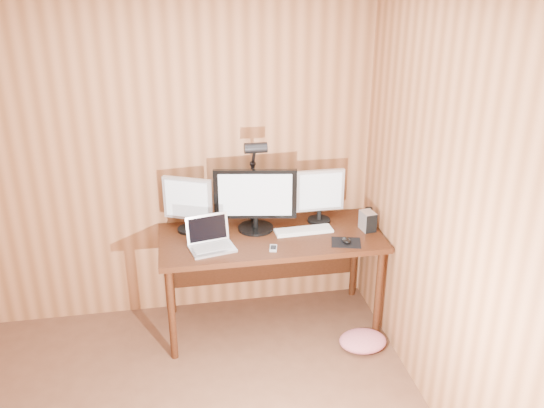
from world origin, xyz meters
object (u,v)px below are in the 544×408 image
object	(u,v)px
monitor_center	(255,199)
desk_lamp	(254,170)
mouse	(346,240)
speaker	(368,216)
hard_drive	(368,221)
keyboard	(304,230)
phone	(273,248)
monitor_left	(188,203)
laptop	(210,240)
monitor_right	(320,194)
desk	(269,246)

from	to	relation	value
monitor_center	desk_lamp	distance (m)	0.21
mouse	speaker	bearing A→B (deg)	57.06
speaker	hard_drive	bearing A→B (deg)	-110.44
keyboard	phone	size ratio (longest dim) A/B	4.04
monitor_left	hard_drive	size ratio (longest dim) A/B	2.91
laptop	monitor_left	bearing A→B (deg)	102.65
mouse	desk_lamp	bearing A→B (deg)	154.13
phone	monitor_right	bearing A→B (deg)	54.84
speaker	desk_lamp	xyz separation A→B (m)	(-0.83, 0.16, 0.37)
monitor_left	phone	distance (m)	0.72
desk	desk_lamp	xyz separation A→B (m)	(-0.08, 0.15, 0.56)
keyboard	monitor_left	bearing A→B (deg)	165.75
desk_lamp	mouse	bearing A→B (deg)	-45.26
desk	keyboard	world-z (taller)	keyboard
desk	desk_lamp	world-z (taller)	desk_lamp
laptop	desk_lamp	distance (m)	0.61
mouse	speaker	size ratio (longest dim) A/B	0.77
mouse	monitor_left	bearing A→B (deg)	170.05
desk	mouse	bearing A→B (deg)	-28.73
desk	monitor_right	distance (m)	0.54
keyboard	desk_lamp	world-z (taller)	desk_lamp
laptop	speaker	distance (m)	1.21
hard_drive	mouse	bearing A→B (deg)	-148.69
keyboard	mouse	bearing A→B (deg)	-44.37
mouse	speaker	world-z (taller)	speaker
monitor_right	mouse	xyz separation A→B (m)	(0.10, -0.38, -0.20)
hard_drive	phone	size ratio (longest dim) A/B	1.33
mouse	hard_drive	xyz separation A→B (m)	(0.22, 0.18, 0.05)
monitor_right	desk	bearing A→B (deg)	-165.96
monitor_left	monitor_center	bearing A→B (deg)	17.20
desk	speaker	world-z (taller)	speaker
monitor_left	laptop	xyz separation A→B (m)	(0.13, -0.29, -0.17)
keyboard	monitor_right	bearing A→B (deg)	42.19
monitor_left	hard_drive	bearing A→B (deg)	15.34
monitor_center	laptop	distance (m)	0.46
keyboard	phone	world-z (taller)	keyboard
desk	hard_drive	xyz separation A→B (m)	(0.72, -0.10, 0.19)
laptop	desk	bearing A→B (deg)	8.80
hard_drive	phone	bearing A→B (deg)	-174.35
laptop	desk_lamp	xyz separation A→B (m)	(0.36, 0.32, 0.38)
hard_drive	laptop	bearing A→B (deg)	175.46
monitor_left	keyboard	distance (m)	0.87
monitor_right	desk_lamp	world-z (taller)	desk_lamp
monitor_center	monitor_left	world-z (taller)	monitor_center
phone	speaker	size ratio (longest dim) A/B	0.79
mouse	speaker	distance (m)	0.37
monitor_left	laptop	distance (m)	0.36
monitor_right	keyboard	size ratio (longest dim) A/B	0.96
monitor_left	keyboard	size ratio (longest dim) A/B	0.96
monitor_right	desk_lamp	distance (m)	0.53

